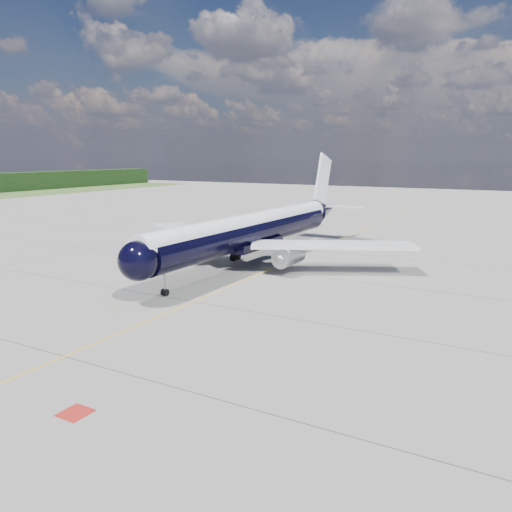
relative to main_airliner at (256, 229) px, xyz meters
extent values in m
plane|color=gray|center=(3.28, 1.93, -4.36)|extent=(320.00, 320.00, 0.00)
cube|color=#E0AD0B|center=(3.28, -3.07, -4.36)|extent=(0.16, 160.00, 0.01)
cube|color=maroon|center=(10.08, -38.07, -4.36)|extent=(1.60, 1.60, 0.01)
cylinder|color=black|center=(-0.03, -1.35, -0.19)|extent=(4.60, 37.77, 3.77)
sphere|color=black|center=(-0.47, -21.19, -0.19)|extent=(3.85, 3.85, 3.77)
cone|color=black|center=(0.48, 21.95, 0.40)|extent=(3.92, 7.03, 3.77)
cylinder|color=white|center=(-0.03, -1.35, 0.75)|extent=(3.81, 39.73, 2.94)
cube|color=black|center=(-0.47, -21.38, 0.35)|extent=(2.41, 1.24, 0.55)
cube|color=white|center=(-10.41, 0.37, -1.09)|extent=(19.04, 13.64, 0.32)
cube|color=white|center=(10.42, -0.09, -1.09)|extent=(19.24, 13.00, 0.32)
cube|color=black|center=(-0.03, -1.35, -1.58)|extent=(4.38, 10.01, 0.99)
cylinder|color=#A9A9B0|center=(-6.52, -3.19, -2.23)|extent=(2.32, 4.61, 2.22)
cylinder|color=#A9A9B0|center=(6.37, -3.48, -2.23)|extent=(2.32, 4.61, 2.22)
sphere|color=gray|center=(-6.57, -5.28, -2.23)|extent=(1.11, 1.11, 1.09)
sphere|color=gray|center=(6.33, -5.56, -2.23)|extent=(1.11, 1.11, 1.09)
cube|color=white|center=(-6.52, -3.00, -1.48)|extent=(0.29, 3.18, 1.09)
cube|color=white|center=(6.38, -3.28, -1.48)|extent=(0.29, 3.18, 1.09)
cube|color=white|center=(0.47, 21.46, 5.46)|extent=(0.46, 6.30, 8.46)
cube|color=white|center=(0.48, 21.95, 1.20)|extent=(12.96, 3.46, 0.22)
cylinder|color=gray|center=(-0.39, -17.72, -3.12)|extent=(0.18, 0.18, 2.08)
cylinder|color=black|center=(-0.59, -17.71, -4.01)|extent=(0.19, 0.70, 0.69)
cylinder|color=black|center=(-0.19, -17.72, -4.01)|extent=(0.19, 0.70, 0.69)
cylinder|color=gray|center=(-3.17, 0.21, -3.02)|extent=(0.26, 0.26, 1.88)
cylinder|color=gray|center=(3.18, 0.07, -3.02)|extent=(0.26, 0.26, 1.88)
cylinder|color=black|center=(-3.18, -0.34, -3.81)|extent=(0.47, 1.10, 1.09)
cylinder|color=black|center=(-3.16, 0.75, -3.81)|extent=(0.47, 1.10, 1.09)
cylinder|color=black|center=(3.16, -0.48, -3.81)|extent=(0.47, 1.10, 1.09)
cylinder|color=black|center=(3.19, 0.61, -3.81)|extent=(0.47, 1.10, 1.09)
camera|label=1|loc=(30.56, -54.86, 9.26)|focal=35.00mm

